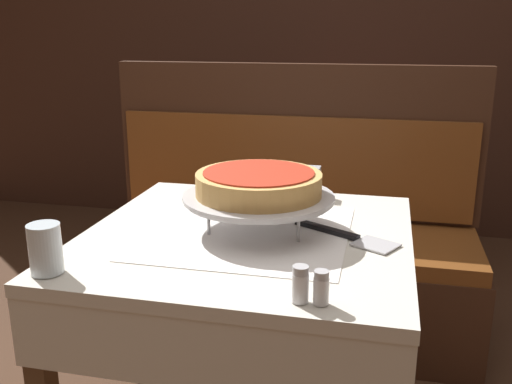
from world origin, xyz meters
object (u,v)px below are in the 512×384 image
Objects in this scene: dining_table_front at (247,272)px; water_glass_near at (45,249)px; deep_dish_pizza at (259,183)px; condiment_caddy at (366,114)px; booth_bench at (284,256)px; dining_table_rear at (346,148)px; pizza_server at (346,235)px; salt_shaker at (300,284)px; napkin_holder at (304,181)px; pizza_pan_stand at (259,198)px; pepper_shaker at (321,288)px.

dining_table_front is 7.61× the size of water_glass_near.
condiment_caddy is (0.19, 1.79, -0.08)m from deep_dish_pizza.
condiment_caddy is (0.28, 0.93, 0.48)m from booth_bench.
dining_table_rear is 0.22m from condiment_caddy.
dining_table_rear is 1.72m from pizza_server.
booth_bench is 1.02m from pizza_server.
condiment_caddy reaches higher than dining_table_rear.
pizza_server is at bearing -85.75° from dining_table_rear.
booth_bench is at bearing 101.37° from salt_shaker.
salt_shaker reaches higher than dining_table_rear.
salt_shaker is at bearing -78.63° from booth_bench.
deep_dish_pizza is 3.18× the size of napkin_holder.
deep_dish_pizza is at bearing 0.00° from pizza_pan_stand.
pizza_pan_stand is 3.60× the size of water_glass_near.
dining_table_rear is 0.47× the size of booth_bench.
salt_shaker is (0.54, -0.01, -0.02)m from water_glass_near.
water_glass_near is (-0.29, -1.23, 0.49)m from booth_bench.
dining_table_rear is 2.09m from salt_shaker.
deep_dish_pizza reaches higher than water_glass_near.
condiment_caddy reaches higher than deep_dish_pizza.
pizza_server is (0.31, -0.87, 0.44)m from booth_bench.
salt_shaker is at bearing -88.07° from dining_table_rear.
pizza_server is at bearing -2.32° from pizza_pan_stand.
dining_table_rear is 2.71× the size of pizza_server.
pepper_shaker is (0.23, -0.35, 0.14)m from dining_table_front.
condiment_caddy is (0.10, 0.09, 0.17)m from dining_table_rear.
napkin_holder is (0.07, 0.34, -0.04)m from pizza_pan_stand.
deep_dish_pizza is 0.25m from pizza_server.
napkin_holder is (0.44, 0.70, -0.01)m from water_glass_near.
napkin_holder is (-0.16, 0.34, 0.04)m from pizza_server.
water_glass_near is at bearing -122.21° from napkin_holder.
pepper_shaker is at bearing -78.95° from napkin_holder.
water_glass_near is 1.61× the size of pepper_shaker.
condiment_caddy is at bearing 90.31° from pepper_shaker.
napkin_holder is at bearing -91.24° from dining_table_rear.
condiment_caddy reaches higher than pizza_server.
napkin_holder is (0.07, 0.34, -0.08)m from deep_dish_pizza.
dining_table_rear is 11.15× the size of pepper_shaker.
water_glass_near reaches higher than dining_table_rear.
napkin_holder is (-0.14, 0.71, 0.01)m from pepper_shaker.
salt_shaker is (-0.06, -0.37, 0.03)m from pizza_server.
water_glass_near is 1.07× the size of napkin_holder.
dining_table_rear is at bearing 77.19° from water_glass_near.
booth_bench is 1.08m from condiment_caddy.
pizza_pan_stand reaches higher than pizza_server.
pepper_shaker reaches higher than pizza_server.
pizza_pan_stand reaches higher than dining_table_rear.
dining_table_front is 11.32× the size of salt_shaker.
napkin_holder is 0.56× the size of condiment_caddy.
booth_bench is 1.35m from water_glass_near.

